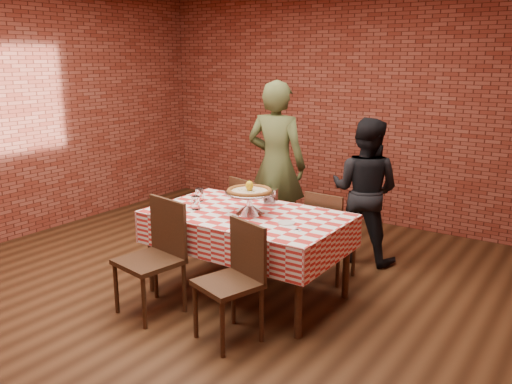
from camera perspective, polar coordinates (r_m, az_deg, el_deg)
ground at (r=4.88m, az=-6.62°, el=-10.95°), size 6.00×6.00×0.00m
back_wall at (r=6.99m, az=9.43°, el=8.97°), size 5.50×0.00×5.50m
table at (r=4.74m, az=-0.92°, el=-6.70°), size 1.68×1.01×0.75m
tablecloth at (r=4.66m, az=-0.93°, el=-3.95°), size 1.71×1.05×0.29m
pizza_stand at (r=4.58m, az=-0.70°, el=-1.17°), size 0.48×0.48×0.19m
pizza at (r=4.55m, az=-0.71°, el=0.06°), size 0.43×0.43×0.03m
lemon at (r=4.54m, az=-0.71°, el=0.67°), size 0.07×0.07×0.09m
water_glass_left at (r=4.75m, az=-6.47°, el=-1.15°), size 0.08×0.08×0.12m
water_glass_right at (r=5.01m, az=-6.06°, el=-0.31°), size 0.08×0.08×0.12m
side_plate at (r=4.34m, az=3.27°, el=-3.30°), size 0.14×0.14×0.01m
sweetener_packet_a at (r=4.19m, az=4.32°, el=-4.01°), size 0.06×0.04×0.00m
sweetener_packet_b at (r=4.18m, az=4.52°, el=-4.08°), size 0.06×0.05×0.00m
condiment_caddy at (r=4.82m, az=1.60°, el=-0.59°), size 0.13×0.12×0.15m
chair_near_left at (r=4.46m, az=-11.40°, el=-7.06°), size 0.53×0.53×0.94m
chair_near_right at (r=3.98m, az=-3.03°, el=-9.84°), size 0.52×0.52×0.89m
chair_far_left at (r=5.56m, az=-0.02°, el=-2.80°), size 0.49×0.49×0.88m
chair_far_right at (r=5.12m, az=8.06°, el=-4.54°), size 0.40×0.40×0.86m
diner_olive at (r=5.84m, az=2.18°, el=2.88°), size 0.73×0.54×1.84m
diner_black at (r=5.55m, az=11.55°, el=0.14°), size 0.75×0.60×1.49m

